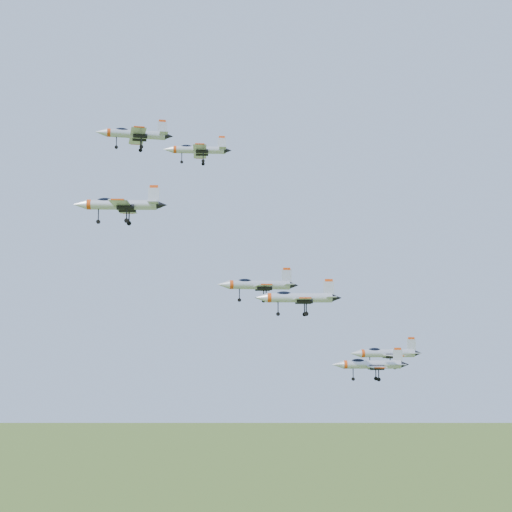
{
  "coord_description": "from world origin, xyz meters",
  "views": [
    {
      "loc": [
        -0.53,
        -110.39,
        126.15
      ],
      "look_at": [
        8.44,
        -0.44,
        138.04
      ],
      "focal_mm": 50.0,
      "sensor_mm": 36.0,
      "label": 1
    }
  ],
  "objects": [
    {
      "name": "jet_right_high",
      "position": [
        -11.03,
        -16.43,
        143.0
      ],
      "size": [
        12.46,
        10.27,
        3.33
      ],
      "rotation": [
        0.0,
        0.0,
        -0.04
      ],
      "color": "#B5B9C3"
    },
    {
      "name": "jet_right_low",
      "position": [
        13.51,
        -10.06,
        131.1
      ],
      "size": [
        12.54,
        10.33,
        3.36
      ],
      "rotation": [
        0.0,
        0.0,
        -0.04
      ],
      "color": "#B5B9C3"
    },
    {
      "name": "jet_left_low",
      "position": [
        9.23,
        6.82,
        134.04
      ],
      "size": [
        13.73,
        11.36,
        3.67
      ],
      "rotation": [
        0.0,
        0.0,
        0.07
      ],
      "color": "#B5B9C3"
    },
    {
      "name": "jet_extra",
      "position": [
        31.4,
        9.7,
        122.68
      ],
      "size": [
        12.78,
        10.56,
        3.42
      ],
      "rotation": [
        0.0,
        0.0,
        0.06
      ],
      "color": "#B5B9C3"
    },
    {
      "name": "jet_trail",
      "position": [
        26.05,
        -1.02,
        121.28
      ],
      "size": [
        12.07,
        9.95,
        3.23
      ],
      "rotation": [
        0.0,
        0.0,
        -0.05
      ],
      "color": "#B5B9C3"
    },
    {
      "name": "jet_left_high",
      "position": [
        -0.92,
        -1.23,
        154.58
      ],
      "size": [
        10.71,
        8.79,
        2.87
      ],
      "rotation": [
        0.0,
        0.0,
        -0.01
      ],
      "color": "#B5B9C3"
    },
    {
      "name": "jet_lead",
      "position": [
        -11.68,
        9.11,
        159.79
      ],
      "size": [
        13.24,
        11.05,
        3.54
      ],
      "rotation": [
        0.0,
        0.0,
        0.14
      ],
      "color": "#B5B9C3"
    }
  ]
}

